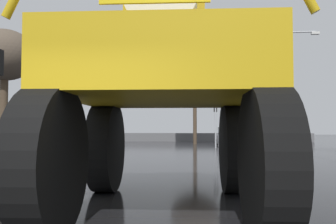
{
  "coord_description": "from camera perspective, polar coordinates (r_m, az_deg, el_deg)",
  "views": [
    {
      "loc": [
        1.45,
        -2.54,
        1.43
      ],
      "look_at": [
        0.63,
        6.15,
        1.83
      ],
      "focal_mm": 37.39,
      "sensor_mm": 36.0,
      "label": 1
    }
  ],
  "objects": [
    {
      "name": "sedan_ahead",
      "position": [
        28.12,
        9.99,
        -4.06
      ],
      "size": [
        2.18,
        4.24,
        1.52
      ],
      "rotation": [
        0.0,
        0.0,
        1.66
      ],
      "color": "#B7B7BF",
      "rests_on": "ground"
    },
    {
      "name": "traffic_signal_far_left",
      "position": [
        25.76,
        7.74,
        -0.03
      ],
      "size": [
        0.24,
        0.55,
        3.56
      ],
      "color": "#A8AAAF",
      "rests_on": "ground"
    },
    {
      "name": "oversize_sprayer",
      "position": [
        6.29,
        -0.53,
        3.8
      ],
      "size": [
        4.16,
        5.38,
        5.0
      ],
      "rotation": [
        0.0,
        0.0,
        1.61
      ],
      "color": "black",
      "rests_on": "ground"
    },
    {
      "name": "bare_tree_far_center",
      "position": [
        31.89,
        4.38,
        6.18
      ],
      "size": [
        4.39,
        4.39,
        8.22
      ],
      "color": "#473828",
      "rests_on": "ground"
    },
    {
      "name": "ground_plane",
      "position": [
        20.64,
        1.35,
        -6.61
      ],
      "size": [
        120.0,
        120.0,
        0.0
      ],
      "primitive_type": "plane",
      "color": "black"
    },
    {
      "name": "roadside_barrier",
      "position": [
        37.48,
        3.17,
        -4.14
      ],
      "size": [
        26.16,
        0.24,
        0.9
      ],
      "primitive_type": "cube",
      "color": "#59595B",
      "rests_on": "ground"
    },
    {
      "name": "bare_tree_left",
      "position": [
        21.28,
        -25.07,
        8.21
      ],
      "size": [
        3.27,
        3.27,
        6.82
      ],
      "color": "#473828",
      "rests_on": "ground"
    },
    {
      "name": "streetlight_far_right",
      "position": [
        23.93,
        19.66,
        4.52
      ],
      "size": [
        1.96,
        0.24,
        7.79
      ],
      "color": "#A8AAAF",
      "rests_on": "ground"
    },
    {
      "name": "streetlight_far_left",
      "position": [
        28.15,
        -12.25,
        4.96
      ],
      "size": [
        2.27,
        0.24,
        9.24
      ],
      "color": "#A8AAAF",
      "rests_on": "ground"
    },
    {
      "name": "traffic_signal_near_right",
      "position": [
        11.0,
        18.75,
        3.88
      ],
      "size": [
        0.24,
        0.54,
        3.63
      ],
      "color": "#A8AAAF",
      "rests_on": "ground"
    }
  ]
}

